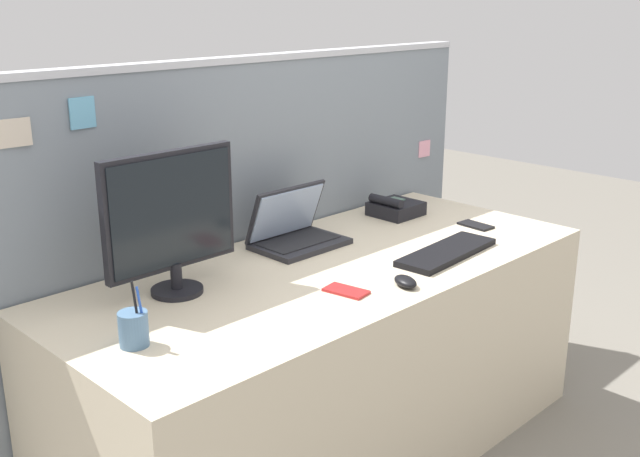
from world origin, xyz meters
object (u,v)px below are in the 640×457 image
computer_mouse_right_hand (405,281)px  cell_phone_red_case (346,291)px  pen_cup (134,329)px  cell_phone_black_slab (476,225)px  desktop_monitor (171,217)px  keyboard_main (447,252)px  desk_phone (395,208)px  laptop (294,230)px

computer_mouse_right_hand → cell_phone_red_case: bearing=171.8°
computer_mouse_right_hand → pen_cup: pen_cup is taller
cell_phone_black_slab → cell_phone_red_case: same height
desktop_monitor → pen_cup: desktop_monitor is taller
keyboard_main → cell_phone_black_slab: 0.39m
keyboard_main → cell_phone_black_slab: keyboard_main is taller
keyboard_main → computer_mouse_right_hand: computer_mouse_right_hand is taller
desktop_monitor → desk_phone: (1.14, 0.06, -0.21)m
desktop_monitor → cell_phone_red_case: 0.58m
pen_cup → cell_phone_red_case: bearing=-12.0°
desk_phone → keyboard_main: bearing=-119.8°
desktop_monitor → computer_mouse_right_hand: desktop_monitor is taller
desk_phone → pen_cup: bearing=-168.3°
cell_phone_black_slab → desktop_monitor: bearing=172.4°
desk_phone → cell_phone_black_slab: bearing=-72.0°
laptop → pen_cup: laptop is taller
desk_phone → keyboard_main: size_ratio=0.42×
laptop → desk_phone: (0.56, -0.02, -0.02)m
desktop_monitor → desk_phone: bearing=3.1°
desktop_monitor → computer_mouse_right_hand: bearing=-41.1°
keyboard_main → cell_phone_red_case: 0.51m
desktop_monitor → keyboard_main: desktop_monitor is taller
keyboard_main → cell_phone_red_case: size_ratio=3.28×
pen_cup → cell_phone_black_slab: pen_cup is taller
keyboard_main → cell_phone_red_case: keyboard_main is taller
laptop → pen_cup: (-0.87, -0.31, -0.01)m
cell_phone_black_slab → cell_phone_red_case: (-0.88, -0.11, 0.00)m
computer_mouse_right_hand → pen_cup: (-0.84, 0.24, 0.03)m
laptop → cell_phone_red_case: size_ratio=2.41×
cell_phone_red_case → laptop: bearing=55.8°
desk_phone → cell_phone_red_case: size_ratio=1.38×
desktop_monitor → cell_phone_red_case: size_ratio=3.32×
laptop → keyboard_main: size_ratio=0.73×
pen_cup → cell_phone_red_case: (0.67, -0.14, -0.04)m
desktop_monitor → cell_phone_black_slab: size_ratio=3.34×
laptop → computer_mouse_right_hand: bearing=-93.4°
cell_phone_red_case → pen_cup: bearing=158.0°
desktop_monitor → cell_phone_red_case: desktop_monitor is taller
desktop_monitor → pen_cup: 0.42m
laptop → cell_phone_red_case: (-0.20, -0.46, -0.05)m
computer_mouse_right_hand → pen_cup: bearing=-174.3°
computer_mouse_right_hand → keyboard_main: bearing=35.6°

